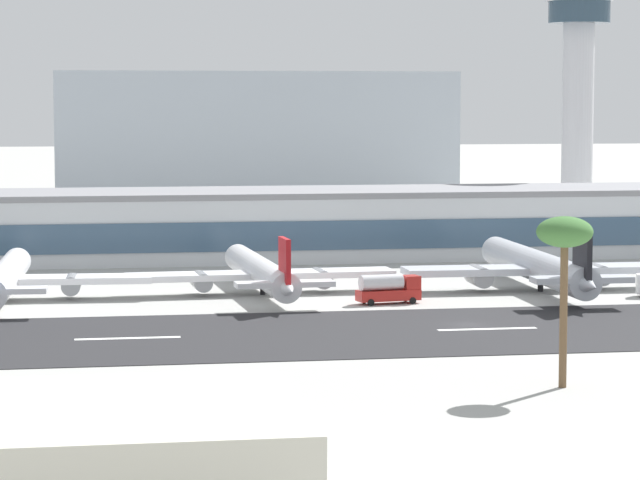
# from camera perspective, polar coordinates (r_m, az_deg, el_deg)

# --- Properties ---
(ground_plane) EXTENTS (1400.00, 1400.00, 0.00)m
(ground_plane) POSITION_cam_1_polar(r_m,az_deg,el_deg) (184.57, 5.55, -3.19)
(ground_plane) COLOR #A8A8A3
(runway_strip) EXTENTS (800.00, 35.77, 0.08)m
(runway_strip) POSITION_cam_1_polar(r_m,az_deg,el_deg) (180.85, 5.87, -3.36)
(runway_strip) COLOR #262628
(runway_strip) RESTS_ON ground_plane
(runway_centreline_dash_3) EXTENTS (12.00, 1.20, 0.01)m
(runway_centreline_dash_3) POSITION_cam_1_polar(r_m,az_deg,el_deg) (174.63, -7.21, -3.67)
(runway_centreline_dash_3) COLOR white
(runway_centreline_dash_3) RESTS_ON runway_strip
(runway_centreline_dash_4) EXTENTS (12.00, 1.20, 0.01)m
(runway_centreline_dash_4) POSITION_cam_1_polar(r_m,az_deg,el_deg) (181.20, 6.28, -3.33)
(runway_centreline_dash_4) COLOR white
(runway_centreline_dash_4) RESTS_ON runway_strip
(terminal_building) EXTENTS (179.71, 24.19, 11.70)m
(terminal_building) POSITION_cam_1_polar(r_m,az_deg,el_deg) (259.67, -3.01, 0.59)
(terminal_building) COLOR silver
(terminal_building) RESTS_ON ground_plane
(control_tower) EXTENTS (13.14, 13.14, 47.55)m
(control_tower) POSITION_cam_1_polar(r_m,az_deg,el_deg) (307.56, 9.64, 5.60)
(control_tower) COLOR silver
(control_tower) RESTS_ON ground_plane
(distant_hotel_block) EXTENTS (91.14, 39.03, 33.31)m
(distant_hotel_block) POSITION_cam_1_polar(r_m,az_deg,el_deg) (359.07, -2.59, 3.63)
(distant_hotel_block) COLOR #A8B2BC
(distant_hotel_block) RESTS_ON ground_plane
(airliner_navy_tail_gate_0) EXTENTS (39.82, 45.43, 9.48)m
(airliner_navy_tail_gate_0) POSITION_cam_1_polar(r_m,az_deg,el_deg) (209.61, -11.74, -1.43)
(airliner_navy_tail_gate_0) COLOR white
(airliner_navy_tail_gate_0) RESTS_ON ground_plane
(airliner_red_tail_gate_1) EXTENTS (37.83, 45.14, 9.42)m
(airliner_red_tail_gate_1) POSITION_cam_1_polar(r_m,az_deg,el_deg) (211.85, -2.18, -1.25)
(airliner_red_tail_gate_1) COLOR white
(airliner_red_tail_gate_1) RESTS_ON ground_plane
(airliner_black_tail_gate_2) EXTENTS (38.71, 50.28, 10.49)m
(airliner_black_tail_gate_2) POSITION_cam_1_polar(r_m,az_deg,el_deg) (217.60, 8.24, -1.04)
(airliner_black_tail_gate_2) COLOR silver
(airliner_black_tail_gate_2) RESTS_ON ground_plane
(service_fuel_truck_1) EXTENTS (8.81, 3.95, 3.95)m
(service_fuel_truck_1) POSITION_cam_1_polar(r_m,az_deg,el_deg) (202.70, 2.59, -1.83)
(service_fuel_truck_1) COLOR #B2231E
(service_fuel_truck_1) RESTS_ON ground_plane
(palm_tree_1) EXTENTS (5.34, 5.34, 16.26)m
(palm_tree_1) POSITION_cam_1_polar(r_m,az_deg,el_deg) (144.45, 9.15, 0.05)
(palm_tree_1) COLOR brown
(palm_tree_1) RESTS_ON ground_plane
(foreground_hangar) EXTENTS (34.14, 23.84, 6.58)m
(foreground_hangar) POSITION_cam_1_polar(r_m,az_deg,el_deg) (105.16, -10.15, -7.94)
(foreground_hangar) COLOR beige
(foreground_hangar) RESTS_ON ground_plane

